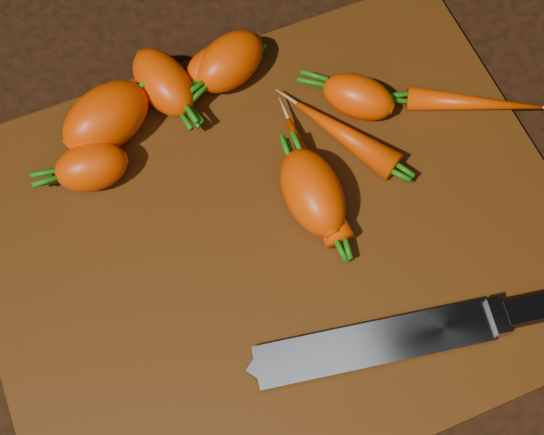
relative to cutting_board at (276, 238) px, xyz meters
name	(u,v)px	position (x,y,z in m)	size (l,w,h in m)	color
ground	(276,243)	(0.00, 0.00, -0.01)	(2.00, 2.00, 0.01)	black
cutting_board	(276,238)	(0.00, 0.00, 0.00)	(0.50, 0.40, 0.01)	#4F280A
carrot_0	(106,118)	(-0.10, 0.15, 0.03)	(0.09, 0.05, 0.05)	#E73E01
carrot_1	(91,167)	(-0.13, 0.11, 0.03)	(0.06, 0.04, 0.04)	#E73E01
carrot_2	(163,82)	(-0.04, 0.17, 0.03)	(0.08, 0.04, 0.04)	#E73E01
carrot_3	(313,192)	(0.04, 0.02, 0.03)	(0.08, 0.05, 0.05)	#E73E01
carrot_4	(230,62)	(0.02, 0.17, 0.03)	(0.07, 0.05, 0.05)	#E73E01
carrot_5	(216,66)	(0.01, 0.17, 0.03)	(0.06, 0.04, 0.04)	#E73E01
carrot_6	(358,97)	(0.12, 0.09, 0.03)	(0.07, 0.04, 0.04)	#E73E01
carrot_7	(313,178)	(0.05, 0.03, 0.02)	(0.13, 0.03, 0.03)	#E73E01
carrot_8	(475,103)	(0.22, 0.05, 0.02)	(0.12, 0.02, 0.02)	#E73E01
carrot_9	(345,135)	(0.09, 0.06, 0.02)	(0.11, 0.03, 0.03)	#E73E01
knife	(398,338)	(0.05, -0.12, 0.01)	(0.32, 0.09, 0.02)	gray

